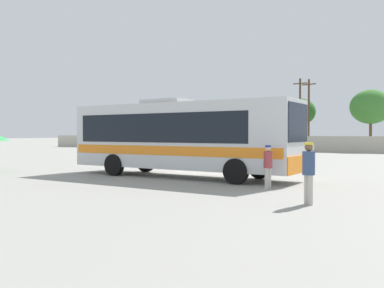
{
  "coord_description": "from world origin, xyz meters",
  "views": [
    {
      "loc": [
        10.55,
        -17.67,
        2.03
      ],
      "look_at": [
        -0.62,
        2.16,
        1.47
      ],
      "focal_mm": 39.36,
      "sensor_mm": 36.0,
      "label": 1
    }
  ],
  "objects_px": {
    "attendant_by_bus_door": "(268,164)",
    "parked_car_second_white": "(241,145)",
    "coach_bus_silver_orange": "(179,135)",
    "roadside_tree_midleft": "(299,112)",
    "utility_pole_far": "(309,114)",
    "parked_car_leftmost_maroon": "(198,144)",
    "roadside_tree_midright": "(371,107)",
    "passenger_waiting_on_apron": "(309,169)",
    "parked_car_third_white": "(292,146)",
    "utility_pole_near": "(300,113)",
    "roadside_tree_left": "(218,119)"
  },
  "relations": [
    {
      "from": "parked_car_third_white",
      "to": "roadside_tree_left",
      "type": "height_order",
      "value": "roadside_tree_left"
    },
    {
      "from": "utility_pole_near",
      "to": "attendant_by_bus_door",
      "type": "bearing_deg",
      "value": -76.76
    },
    {
      "from": "parked_car_leftmost_maroon",
      "to": "roadside_tree_midleft",
      "type": "distance_m",
      "value": 13.82
    },
    {
      "from": "parked_car_second_white",
      "to": "parked_car_third_white",
      "type": "height_order",
      "value": "parked_car_second_white"
    },
    {
      "from": "parked_car_leftmost_maroon",
      "to": "utility_pole_near",
      "type": "height_order",
      "value": "utility_pole_near"
    },
    {
      "from": "coach_bus_silver_orange",
      "to": "attendant_by_bus_door",
      "type": "distance_m",
      "value": 5.61
    },
    {
      "from": "coach_bus_silver_orange",
      "to": "attendant_by_bus_door",
      "type": "bearing_deg",
      "value": -22.28
    },
    {
      "from": "passenger_waiting_on_apron",
      "to": "roadside_tree_left",
      "type": "xyz_separation_m",
      "value": [
        -22.43,
        40.27,
        2.99
      ]
    },
    {
      "from": "attendant_by_bus_door",
      "to": "parked_car_second_white",
      "type": "bearing_deg",
      "value": 114.57
    },
    {
      "from": "passenger_waiting_on_apron",
      "to": "utility_pole_near",
      "type": "bearing_deg",
      "value": 105.36
    },
    {
      "from": "passenger_waiting_on_apron",
      "to": "roadside_tree_midleft",
      "type": "xyz_separation_m",
      "value": [
        -11.31,
        41.02,
        3.76
      ]
    },
    {
      "from": "passenger_waiting_on_apron",
      "to": "roadside_tree_midright",
      "type": "bearing_deg",
      "value": 94.06
    },
    {
      "from": "coach_bus_silver_orange",
      "to": "parked_car_third_white",
      "type": "height_order",
      "value": "coach_bus_silver_orange"
    },
    {
      "from": "attendant_by_bus_door",
      "to": "utility_pole_near",
      "type": "height_order",
      "value": "utility_pole_near"
    },
    {
      "from": "attendant_by_bus_door",
      "to": "passenger_waiting_on_apron",
      "type": "height_order",
      "value": "passenger_waiting_on_apron"
    },
    {
      "from": "coach_bus_silver_orange",
      "to": "roadside_tree_midleft",
      "type": "height_order",
      "value": "roadside_tree_midleft"
    },
    {
      "from": "utility_pole_far",
      "to": "roadside_tree_left",
      "type": "bearing_deg",
      "value": 171.32
    },
    {
      "from": "passenger_waiting_on_apron",
      "to": "roadside_tree_left",
      "type": "height_order",
      "value": "roadside_tree_left"
    },
    {
      "from": "utility_pole_near",
      "to": "utility_pole_far",
      "type": "bearing_deg",
      "value": -6.55
    },
    {
      "from": "parked_car_second_white",
      "to": "roadside_tree_left",
      "type": "height_order",
      "value": "roadside_tree_left"
    },
    {
      "from": "parked_car_second_white",
      "to": "utility_pole_far",
      "type": "height_order",
      "value": "utility_pole_far"
    },
    {
      "from": "utility_pole_near",
      "to": "roadside_tree_midleft",
      "type": "bearing_deg",
      "value": 106.28
    },
    {
      "from": "attendant_by_bus_door",
      "to": "parked_car_second_white",
      "type": "height_order",
      "value": "attendant_by_bus_door"
    },
    {
      "from": "utility_pole_near",
      "to": "roadside_tree_midleft",
      "type": "height_order",
      "value": "utility_pole_near"
    },
    {
      "from": "roadside_tree_midleft",
      "to": "roadside_tree_midright",
      "type": "distance_m",
      "value": 8.54
    },
    {
      "from": "parked_car_third_white",
      "to": "roadside_tree_midleft",
      "type": "distance_m",
      "value": 9.89
    },
    {
      "from": "utility_pole_far",
      "to": "passenger_waiting_on_apron",
      "type": "bearing_deg",
      "value": -76.1
    },
    {
      "from": "passenger_waiting_on_apron",
      "to": "utility_pole_far",
      "type": "xyz_separation_m",
      "value": [
        -9.48,
        38.29,
        3.41
      ]
    },
    {
      "from": "coach_bus_silver_orange",
      "to": "attendant_by_bus_door",
      "type": "xyz_separation_m",
      "value": [
        5.1,
        -2.09,
        -1.04
      ]
    },
    {
      "from": "passenger_waiting_on_apron",
      "to": "roadside_tree_midright",
      "type": "xyz_separation_m",
      "value": [
        -2.84,
        40.02,
        4.08
      ]
    },
    {
      "from": "parked_car_leftmost_maroon",
      "to": "parked_car_third_white",
      "type": "height_order",
      "value": "parked_car_leftmost_maroon"
    },
    {
      "from": "attendant_by_bus_door",
      "to": "parked_car_leftmost_maroon",
      "type": "xyz_separation_m",
      "value": [
        -19.06,
        29.49,
        -0.11
      ]
    },
    {
      "from": "utility_pole_far",
      "to": "parked_car_leftmost_maroon",
      "type": "bearing_deg",
      "value": -152.76
    },
    {
      "from": "utility_pole_near",
      "to": "roadside_tree_left",
      "type": "height_order",
      "value": "utility_pole_near"
    },
    {
      "from": "parked_car_third_white",
      "to": "roadside_tree_left",
      "type": "distance_m",
      "value": 15.44
    },
    {
      "from": "utility_pole_far",
      "to": "utility_pole_near",
      "type": "bearing_deg",
      "value": 173.45
    },
    {
      "from": "utility_pole_near",
      "to": "roadside_tree_midright",
      "type": "distance_m",
      "value": 7.9
    },
    {
      "from": "utility_pole_far",
      "to": "roadside_tree_midleft",
      "type": "height_order",
      "value": "utility_pole_far"
    },
    {
      "from": "parked_car_leftmost_maroon",
      "to": "utility_pole_far",
      "type": "distance_m",
      "value": 13.7
    },
    {
      "from": "parked_car_leftmost_maroon",
      "to": "roadside_tree_left",
      "type": "bearing_deg",
      "value": 98.55
    },
    {
      "from": "coach_bus_silver_orange",
      "to": "parked_car_third_white",
      "type": "relative_size",
      "value": 2.54
    },
    {
      "from": "roadside_tree_midleft",
      "to": "roadside_tree_midright",
      "type": "bearing_deg",
      "value": -6.7
    },
    {
      "from": "parked_car_second_white",
      "to": "parked_car_third_white",
      "type": "xyz_separation_m",
      "value": [
        5.51,
        0.78,
        -0.05
      ]
    },
    {
      "from": "roadside_tree_midleft",
      "to": "roadside_tree_midright",
      "type": "height_order",
      "value": "roadside_tree_midright"
    },
    {
      "from": "parked_car_second_white",
      "to": "utility_pole_near",
      "type": "distance_m",
      "value": 9.26
    },
    {
      "from": "parked_car_third_white",
      "to": "roadside_tree_midright",
      "type": "distance_m",
      "value": 11.34
    },
    {
      "from": "roadside_tree_left",
      "to": "parked_car_third_white",
      "type": "bearing_deg",
      "value": -32.69
    },
    {
      "from": "coach_bus_silver_orange",
      "to": "roadside_tree_midright",
      "type": "xyz_separation_m",
      "value": [
        4.42,
        35.18,
        3.14
      ]
    },
    {
      "from": "parked_car_second_white",
      "to": "utility_pole_near",
      "type": "xyz_separation_m",
      "value": [
        4.68,
        7.08,
        3.7
      ]
    },
    {
      "from": "coach_bus_silver_orange",
      "to": "roadside_tree_left",
      "type": "relative_size",
      "value": 2.06
    }
  ]
}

